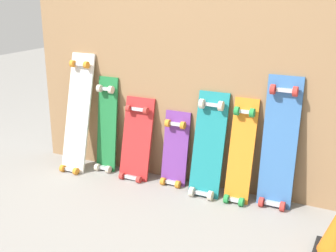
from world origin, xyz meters
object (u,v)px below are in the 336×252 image
at_px(skateboard_green, 107,129).
at_px(skateboard_blue, 279,148).
at_px(skateboard_white, 77,118).
at_px(skateboard_red, 136,143).
at_px(skateboard_purple, 175,153).
at_px(skateboard_teal, 208,149).
at_px(skateboard_orange, 241,156).

distance_m(skateboard_green, skateboard_blue, 1.33).
height_order(skateboard_white, skateboard_green, skateboard_white).
distance_m(skateboard_white, skateboard_green, 0.25).
relative_size(skateboard_green, skateboard_blue, 0.87).
bearing_deg(skateboard_red, skateboard_purple, 4.78).
xyz_separation_m(skateboard_purple, skateboard_blue, (0.74, 0.00, 0.17)).
distance_m(skateboard_red, skateboard_blue, 1.06).
relative_size(skateboard_green, skateboard_red, 1.18).
height_order(skateboard_red, skateboard_purple, skateboard_red).
bearing_deg(skateboard_green, skateboard_white, -161.93).
bearing_deg(skateboard_red, skateboard_blue, 1.44).
relative_size(skateboard_red, skateboard_teal, 0.88).
distance_m(skateboard_purple, skateboard_blue, 0.76).
distance_m(skateboard_teal, skateboard_blue, 0.48).
xyz_separation_m(skateboard_white, skateboard_green, (0.22, 0.07, -0.08)).
bearing_deg(skateboard_teal, skateboard_green, 177.15).
distance_m(skateboard_red, skateboard_purple, 0.31).
height_order(skateboard_green, skateboard_teal, skateboard_green).
height_order(skateboard_red, skateboard_teal, skateboard_teal).
relative_size(skateboard_green, skateboard_teal, 1.03).
height_order(skateboard_purple, skateboard_teal, skateboard_teal).
height_order(skateboard_teal, skateboard_blue, skateboard_blue).
relative_size(skateboard_orange, skateboard_blue, 0.82).
distance_m(skateboard_white, skateboard_purple, 0.83).
relative_size(skateboard_red, skateboard_orange, 0.89).
xyz_separation_m(skateboard_green, skateboard_orange, (1.09, -0.04, -0.02)).
relative_size(skateboard_white, skateboard_orange, 1.28).
bearing_deg(skateboard_blue, skateboard_red, -178.56).
bearing_deg(skateboard_purple, skateboard_orange, -3.80).
bearing_deg(skateboard_green, skateboard_purple, -0.27).
relative_size(skateboard_white, skateboard_teal, 1.26).
bearing_deg(skateboard_white, skateboard_orange, 1.56).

